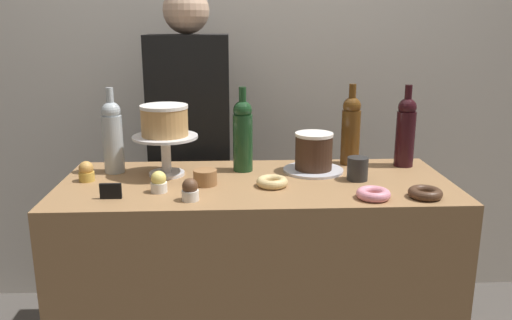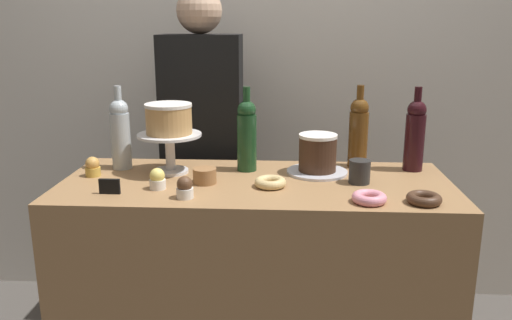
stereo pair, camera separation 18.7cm
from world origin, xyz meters
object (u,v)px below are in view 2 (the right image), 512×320
at_px(cupcake_lemon, 157,179).
at_px(coffee_cup_ceramic, 360,172).
at_px(wine_bottle_green, 247,134).
at_px(cupcake_caramel, 93,167).
at_px(donut_pink, 369,198).
at_px(cookie_stack, 205,176).
at_px(white_layer_cake, 169,119).
at_px(barista_figure, 203,158).
at_px(cake_stand_pedestal, 170,146).
at_px(donut_chocolate, 424,199).
at_px(donut_glazed, 270,182).
at_px(chocolate_round_cake, 318,153).
at_px(price_sign_chalkboard, 110,186).
at_px(wine_bottle_amber, 358,131).
at_px(wine_bottle_clear, 120,132).
at_px(cupcake_chocolate, 185,188).

distance_m(cupcake_lemon, coffee_cup_ceramic, 0.71).
distance_m(wine_bottle_green, cupcake_caramel, 0.59).
xyz_separation_m(donut_pink, cookie_stack, (-0.56, 0.18, 0.01)).
xyz_separation_m(white_layer_cake, barista_figure, (0.06, 0.43, -0.26)).
height_order(cake_stand_pedestal, cupcake_lemon, cake_stand_pedestal).
height_order(donut_chocolate, donut_glazed, same).
bearing_deg(cookie_stack, donut_glazed, -6.86).
xyz_separation_m(chocolate_round_cake, cupcake_caramel, (-0.84, -0.09, -0.05)).
bearing_deg(barista_figure, cookie_stack, -80.42).
xyz_separation_m(wine_bottle_green, donut_glazed, (0.10, -0.21, -0.13)).
relative_size(chocolate_round_cake, price_sign_chalkboard, 2.07).
xyz_separation_m(wine_bottle_amber, donut_glazed, (-0.34, -0.29, -0.13)).
xyz_separation_m(wine_bottle_green, coffee_cup_ceramic, (0.42, -0.15, -0.10)).
bearing_deg(chocolate_round_cake, wine_bottle_clear, 178.00).
relative_size(coffee_cup_ceramic, barista_figure, 0.05).
distance_m(white_layer_cake, cookie_stack, 0.27).
height_order(white_layer_cake, chocolate_round_cake, white_layer_cake).
relative_size(wine_bottle_clear, coffee_cup_ceramic, 3.83).
height_order(cupcake_caramel, coffee_cup_ceramic, coffee_cup_ceramic).
bearing_deg(barista_figure, white_layer_cake, -97.58).
relative_size(cake_stand_pedestal, donut_pink, 2.16).
distance_m(cupcake_lemon, cupcake_chocolate, 0.14).
relative_size(wine_bottle_green, donut_glazed, 2.91).
distance_m(cake_stand_pedestal, coffee_cup_ceramic, 0.71).
height_order(wine_bottle_clear, barista_figure, barista_figure).
height_order(donut_pink, cookie_stack, cookie_stack).
bearing_deg(wine_bottle_amber, barista_figure, 155.89).
bearing_deg(cake_stand_pedestal, cupcake_chocolate, -69.40).
distance_m(cupcake_caramel, coffee_cup_ceramic, 0.99).
bearing_deg(cake_stand_pedestal, cupcake_lemon, -90.63).
distance_m(donut_chocolate, donut_glazed, 0.52).
bearing_deg(chocolate_round_cake, white_layer_cake, -177.58).
relative_size(chocolate_round_cake, cupcake_chocolate, 1.95).
xyz_separation_m(cookie_stack, barista_figure, (-0.09, 0.56, -0.08)).
distance_m(cupcake_caramel, barista_figure, 0.60).
bearing_deg(price_sign_chalkboard, donut_chocolate, -2.08).
relative_size(cake_stand_pedestal, chocolate_round_cake, 1.67).
distance_m(wine_bottle_amber, cupcake_caramel, 1.03).
height_order(cupcake_caramel, donut_pink, cupcake_caramel).
bearing_deg(cupcake_chocolate, donut_pink, -1.05).
relative_size(wine_bottle_green, coffee_cup_ceramic, 3.83).
height_order(donut_pink, coffee_cup_ceramic, coffee_cup_ceramic).
relative_size(white_layer_cake, barista_figure, 0.11).
xyz_separation_m(cupcake_lemon, donut_glazed, (0.39, 0.05, -0.02)).
relative_size(donut_glazed, barista_figure, 0.07).
bearing_deg(cookie_stack, barista_figure, 99.58).
distance_m(donut_chocolate, cookie_stack, 0.75).
xyz_separation_m(wine_bottle_clear, cupcake_lemon, (0.20, -0.25, -0.11)).
bearing_deg(coffee_cup_ceramic, white_layer_cake, 172.05).
distance_m(wine_bottle_clear, donut_pink, 0.99).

